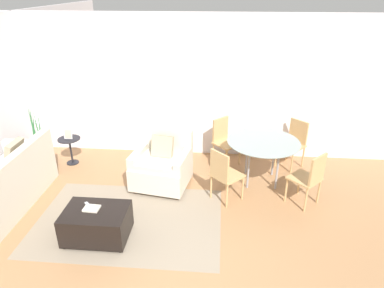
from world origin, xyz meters
TOP-DOWN VIEW (x-y plane):
  - ground_plane at (0.00, 0.00)m, footprint 20.00×20.00m
  - wall_back at (0.00, 3.30)m, footprint 12.00×0.06m
  - area_rug at (-0.77, 0.93)m, footprint 2.72×1.84m
  - couch at (-2.79, 1.09)m, footprint 0.90×2.05m
  - armchair at (-0.44, 1.97)m, footprint 1.03×0.97m
  - ottoman at (-1.10, 0.52)m, footprint 0.86×0.61m
  - book_stack at (-1.15, 0.56)m, footprint 0.22×0.17m
  - tv_remote_primary at (-1.23, 0.64)m, footprint 0.14×0.15m
  - potted_plant at (-2.88, 2.51)m, footprint 0.42×0.42m
  - side_table at (-2.32, 2.60)m, footprint 0.42×0.42m
  - picture_frame at (-2.32, 2.60)m, footprint 0.16×0.07m
  - dining_table at (1.27, 2.23)m, footprint 1.23×1.23m
  - dining_chair_near_left at (0.61, 1.57)m, footprint 0.59×0.59m
  - dining_chair_near_right at (1.94, 1.57)m, footprint 0.59×0.59m
  - dining_chair_far_left at (0.61, 2.89)m, footprint 0.59×0.59m
  - dining_chair_far_right at (1.94, 2.89)m, footprint 0.59×0.59m

SIDE VIEW (x-z plane):
  - ground_plane at x=0.00m, z-range 0.00..0.00m
  - area_rug at x=-0.77m, z-range 0.00..0.01m
  - ottoman at x=-1.10m, z-range 0.02..0.47m
  - potted_plant at x=-2.88m, z-range -0.35..0.86m
  - couch at x=-2.79m, z-range -0.15..0.78m
  - armchair at x=-0.44m, z-range -0.10..0.83m
  - side_table at x=-2.32m, z-range 0.11..0.63m
  - tv_remote_primary at x=-1.23m, z-range 0.45..0.46m
  - book_stack at x=-1.15m, z-range 0.45..0.47m
  - dining_chair_near_left at x=0.61m, z-range 0.07..0.97m
  - dining_chair_near_right at x=1.94m, z-range 0.07..0.97m
  - dining_chair_far_left at x=0.61m, z-range 0.07..0.97m
  - dining_chair_far_right at x=1.94m, z-range 0.07..0.97m
  - picture_frame at x=-2.32m, z-range 0.52..0.71m
  - dining_table at x=1.27m, z-range 0.31..1.09m
  - wall_back at x=0.00m, z-range 0.00..2.75m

